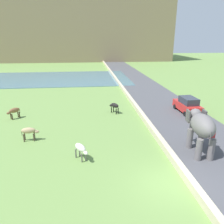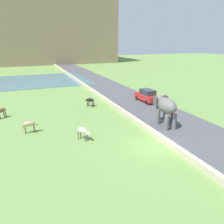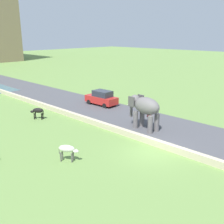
% 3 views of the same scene
% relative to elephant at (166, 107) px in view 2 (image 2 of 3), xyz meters
% --- Properties ---
extents(ground_plane, '(220.00, 220.00, 0.00)m').
position_rel_elephant_xyz_m(ground_plane, '(-3.45, -3.40, -2.04)').
color(ground_plane, '#6B8E47').
extents(road_surface, '(7.00, 120.00, 0.06)m').
position_rel_elephant_xyz_m(road_surface, '(1.55, 16.60, -2.01)').
color(road_surface, '#4C4C51').
rests_on(road_surface, ground).
extents(barrier_wall, '(0.40, 110.00, 0.51)m').
position_rel_elephant_xyz_m(barrier_wall, '(-2.25, 14.60, -1.78)').
color(barrier_wall, beige).
rests_on(barrier_wall, ground).
extents(lake, '(36.00, 18.00, 0.08)m').
position_rel_elephant_xyz_m(lake, '(-17.45, 32.50, -2.00)').
color(lake, slate).
rests_on(lake, ground).
extents(hill_distant, '(64.00, 28.00, 26.57)m').
position_rel_elephant_xyz_m(hill_distant, '(-9.45, 77.13, 11.25)').
color(hill_distant, '#897556').
rests_on(hill_distant, ground).
extents(elephant, '(1.66, 3.53, 2.99)m').
position_rel_elephant_xyz_m(elephant, '(0.00, 0.00, 0.00)').
color(elephant, slate).
rests_on(elephant, ground).
extents(person_beside_elephant, '(0.36, 0.22, 1.63)m').
position_rel_elephant_xyz_m(person_beside_elephant, '(1.17, 0.33, -1.16)').
color(person_beside_elephant, '#33333D').
rests_on(person_beside_elephant, ground).
extents(car_red, '(1.90, 4.06, 1.80)m').
position_rel_elephant_xyz_m(car_red, '(3.13, 8.69, -1.14)').
color(car_red, red).
rests_on(car_red, ground).
extents(cow_brown, '(1.25, 1.18, 1.15)m').
position_rel_elephant_xyz_m(cow_brown, '(-15.49, 8.85, -1.20)').
color(cow_brown, brown).
rests_on(cow_brown, ground).
extents(cow_white, '(1.05, 1.34, 1.15)m').
position_rel_elephant_xyz_m(cow_white, '(-8.46, -0.04, -1.20)').
color(cow_white, silver).
rests_on(cow_white, ground).
extents(cow_tan, '(1.39, 0.47, 1.15)m').
position_rel_elephant_xyz_m(cow_tan, '(-12.67, 3.38, -1.20)').
color(cow_tan, tan).
rests_on(cow_tan, ground).
extents(cow_black, '(1.09, 1.32, 1.15)m').
position_rel_elephant_xyz_m(cow_black, '(-4.98, 9.47, -1.20)').
color(cow_black, black).
rests_on(cow_black, ground).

